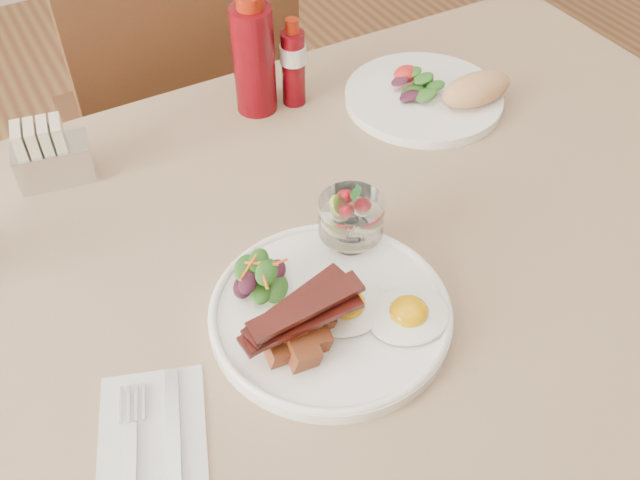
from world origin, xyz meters
TOP-DOWN VIEW (x-y plane):
  - table at (0.00, 0.00)m, footprint 1.33×0.88m
  - chair_far at (0.00, 0.66)m, footprint 0.42×0.42m
  - main_plate at (-0.08, -0.09)m, footprint 0.28×0.28m
  - fried_eggs at (-0.04, -0.12)m, footprint 0.16×0.13m
  - bacon_potato_pile at (-0.13, -0.12)m, footprint 0.14×0.08m
  - side_salad at (-0.14, -0.03)m, footprint 0.08×0.07m
  - fruit_cup at (-0.01, -0.01)m, footprint 0.08×0.08m
  - second_plate at (0.28, 0.20)m, footprint 0.25×0.25m
  - ketchup_bottle at (0.03, 0.33)m, footprint 0.08×0.08m
  - hot_sauce_bottle at (0.08, 0.32)m, footprint 0.04×0.04m
  - sugar_caddy at (-0.29, 0.31)m, footprint 0.11×0.07m
  - napkin_cutlery at (-0.32, -0.16)m, footprint 0.17×0.22m

SIDE VIEW (x-z plane):
  - chair_far at x=0.00m, z-range 0.06..0.99m
  - table at x=0.00m, z-range 0.29..1.04m
  - napkin_cutlery at x=-0.32m, z-range 0.75..0.76m
  - main_plate at x=-0.08m, z-range 0.75..0.77m
  - second_plate at x=0.28m, z-range 0.74..0.80m
  - fried_eggs at x=-0.04m, z-range 0.76..0.79m
  - side_salad at x=-0.14m, z-range 0.77..0.81m
  - sugar_caddy at x=-0.29m, z-range 0.74..0.84m
  - bacon_potato_pile at x=-0.13m, z-range 0.77..0.83m
  - fruit_cup at x=-0.01m, z-range 0.77..0.85m
  - hot_sauce_bottle at x=0.08m, z-range 0.75..0.89m
  - ketchup_bottle at x=0.03m, z-range 0.75..0.93m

